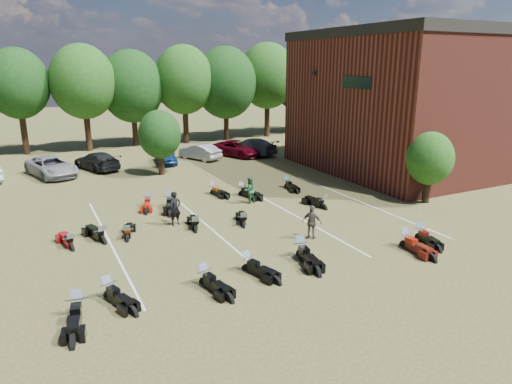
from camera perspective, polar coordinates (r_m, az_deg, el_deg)
ground at (r=22.80m, az=3.81°, el=-5.45°), size 160.00×160.00×0.00m
car_2 at (r=37.67m, az=-24.20°, el=2.90°), size 3.94×5.84×1.49m
car_3 at (r=38.80m, az=-19.28°, el=3.69°), size 3.55×5.22×1.40m
car_4 at (r=39.71m, az=-11.21°, el=4.51°), size 2.28×4.24×1.37m
car_5 at (r=40.87m, az=-7.05°, el=5.01°), size 3.06×4.41×1.38m
car_6 at (r=42.09m, az=-2.35°, el=5.47°), size 4.25×5.65×1.43m
car_7 at (r=42.70m, az=-0.64°, el=5.70°), size 4.06×5.70×1.53m
person_black at (r=24.29m, az=-10.05°, el=-2.05°), size 0.76×0.61×1.82m
person_green at (r=27.72m, az=-0.84°, el=0.22°), size 0.88×0.74×1.62m
person_grey at (r=22.23m, az=7.01°, el=-3.80°), size 0.94×1.02×1.68m
motorcycle_0 at (r=17.08m, az=-21.31°, el=-14.27°), size 1.18×2.46×1.31m
motorcycle_1 at (r=17.84m, az=-17.86°, el=-12.58°), size 1.39×2.30×1.22m
motorcycle_2 at (r=18.07m, az=-6.40°, el=-11.47°), size 1.14×2.30×1.23m
motorcycle_3 at (r=19.07m, az=-1.01°, el=-9.84°), size 1.32×2.29×1.21m
motorcycle_4 at (r=20.40m, az=5.58°, el=-8.13°), size 1.21×2.58×1.38m
motorcycle_5 at (r=23.66m, az=19.70°, el=-5.58°), size 1.14×2.19×1.17m
motorcycle_6 at (r=22.47m, az=18.12°, el=-6.57°), size 0.89×2.36×1.29m
motorcycle_7 at (r=22.74m, az=-22.05°, el=-6.69°), size 1.06×2.21×1.18m
motorcycle_8 at (r=23.01m, az=-15.73°, el=-5.84°), size 1.19×2.12×1.13m
motorcycle_9 at (r=23.06m, az=-18.60°, el=-6.04°), size 1.32×2.44×1.30m
motorcycle_10 at (r=23.50m, az=-7.56°, el=-4.90°), size 1.11×2.17×1.16m
motorcycle_11 at (r=23.96m, az=-1.57°, el=-4.35°), size 1.27×2.12×1.13m
motorcycle_12 at (r=27.08m, az=8.40°, el=-2.12°), size 1.02×2.28×1.23m
motorcycle_15 at (r=28.19m, az=-13.29°, el=-1.66°), size 1.33×2.28×1.21m
motorcycle_16 at (r=27.69m, az=-10.74°, el=-1.83°), size 1.39×2.54×1.35m
motorcycle_17 at (r=29.99m, az=-5.36°, el=-0.24°), size 1.05×2.13×1.14m
motorcycle_18 at (r=29.53m, az=-1.74°, el=-0.43°), size 1.29×2.35×1.25m
motorcycle_19 at (r=31.41m, az=3.87°, el=0.53°), size 0.84×2.10×1.14m
brick_building at (r=42.81m, az=23.98°, el=10.59°), size 25.40×15.20×10.70m
tree_line at (r=48.32m, az=-15.31°, el=12.95°), size 56.00×6.00×9.79m
young_tree_near_building at (r=29.30m, az=20.91°, el=3.93°), size 2.80×2.80×4.16m
young_tree_midfield at (r=35.29m, az=-11.95°, el=7.05°), size 3.20×3.20×4.70m
parking_lines at (r=24.12m, az=-6.02°, el=-4.28°), size 20.10×14.00×0.01m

